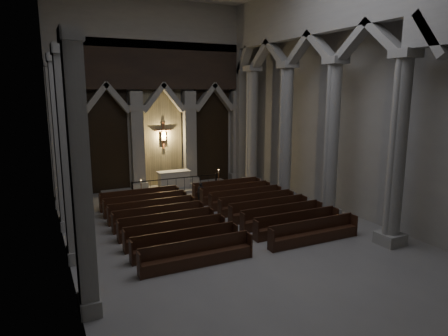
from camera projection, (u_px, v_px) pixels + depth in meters
The scene contains 11 objects.
room at pixel (251, 60), 15.42m from camera, with size 24.00×24.10×12.00m.
sanctuary_wall at pixel (163, 88), 25.81m from camera, with size 14.00×0.77×12.00m.
right_arcade at pixel (338, 61), 18.89m from camera, with size 1.00×24.00×12.00m.
left_pilasters at pixel (64, 153), 16.35m from camera, with size 0.60×13.00×8.03m.
sanctuary_step at pixel (170, 189), 26.24m from camera, with size 8.50×2.60×0.15m, color #98968E.
altar at pixel (174, 179), 26.29m from camera, with size 2.14×0.86×1.08m.
altar_rail at pixel (176, 183), 24.97m from camera, with size 5.59×0.09×1.10m.
candle_stand_left at pixel (141, 195), 23.74m from camera, with size 0.21×0.21×1.24m.
candle_stand_right at pixel (219, 185), 26.02m from camera, with size 0.24×0.24×1.40m.
pews at pixel (216, 216), 19.77m from camera, with size 9.84×9.01×0.99m.
worshipper at pixel (201, 193), 23.07m from camera, with size 0.45×0.30×1.24m, color black.
Camera 1 is at (-7.84, -13.92, 6.45)m, focal length 32.00 mm.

